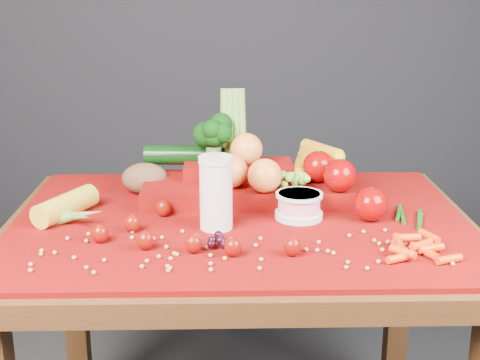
{
  "coord_description": "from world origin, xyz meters",
  "views": [
    {
      "loc": [
        -0.03,
        -1.46,
        1.3
      ],
      "look_at": [
        0.0,
        0.02,
        0.85
      ],
      "focal_mm": 50.0,
      "sensor_mm": 36.0,
      "label": 1
    }
  ],
  "objects_px": {
    "table": "(240,261)",
    "milk_glass": "(216,190)",
    "produce_mound": "(257,175)",
    "yogurt_bowl": "(299,205)"
  },
  "relations": [
    {
      "from": "table",
      "to": "milk_glass",
      "type": "height_order",
      "value": "milk_glass"
    },
    {
      "from": "table",
      "to": "yogurt_bowl",
      "type": "distance_m",
      "value": 0.2
    },
    {
      "from": "milk_glass",
      "to": "yogurt_bowl",
      "type": "bearing_deg",
      "value": 17.44
    },
    {
      "from": "milk_glass",
      "to": "produce_mound",
      "type": "distance_m",
      "value": 0.23
    },
    {
      "from": "table",
      "to": "yogurt_bowl",
      "type": "height_order",
      "value": "yogurt_bowl"
    },
    {
      "from": "yogurt_bowl",
      "to": "produce_mound",
      "type": "relative_size",
      "value": 0.19
    },
    {
      "from": "yogurt_bowl",
      "to": "produce_mound",
      "type": "xyz_separation_m",
      "value": [
        -0.09,
        0.15,
        0.03
      ]
    },
    {
      "from": "yogurt_bowl",
      "to": "milk_glass",
      "type": "bearing_deg",
      "value": -162.56
    },
    {
      "from": "milk_glass",
      "to": "produce_mound",
      "type": "xyz_separation_m",
      "value": [
        0.1,
        0.21,
        -0.03
      ]
    },
    {
      "from": "table",
      "to": "produce_mound",
      "type": "distance_m",
      "value": 0.23
    }
  ]
}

